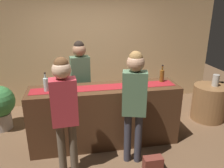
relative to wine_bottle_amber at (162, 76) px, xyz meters
name	(u,v)px	position (x,y,z in m)	size (l,w,h in m)	color
ground_plane	(105,141)	(-1.02, -0.09, -1.15)	(10.00, 10.00, 0.00)	brown
back_wall	(92,43)	(-1.02, 1.81, 0.30)	(6.00, 0.12, 2.90)	tan
bar_counter	(105,116)	(-1.02, -0.09, -0.63)	(2.48, 0.60, 1.03)	#472B19
counter_runner_cloth	(105,87)	(-1.02, -0.09, -0.11)	(2.36, 0.28, 0.01)	maroon
wine_bottle_amber	(162,76)	(0.00, 0.00, 0.00)	(0.07, 0.07, 0.30)	brown
wine_bottle_clear	(46,84)	(-1.94, -0.09, 0.00)	(0.07, 0.07, 0.30)	#B2C6C1
wine_bottle_green	(62,84)	(-1.70, -0.10, 0.00)	(0.07, 0.07, 0.30)	#194723
wine_glass_near_customer	(145,79)	(-0.35, -0.10, -0.01)	(0.07, 0.07, 0.14)	silver
wine_glass_mid_counter	(128,82)	(-0.67, -0.20, -0.01)	(0.07, 0.07, 0.14)	silver
bartender	(80,76)	(-1.38, 0.49, -0.08)	(0.36, 0.24, 1.71)	#26262B
customer_sipping	(134,97)	(-0.69, -0.67, -0.07)	(0.38, 0.29, 1.73)	#33333D
customer_browsing	(64,106)	(-1.66, -0.76, -0.08)	(0.35, 0.24, 1.71)	brown
round_side_table	(209,103)	(1.26, 0.36, -0.78)	(0.68, 0.68, 0.74)	brown
vase_on_side_table	(216,80)	(1.33, 0.35, -0.29)	(0.13, 0.13, 0.24)	#A8A399
handbag	(153,164)	(-0.45, -0.94, -1.04)	(0.28, 0.14, 0.22)	brown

